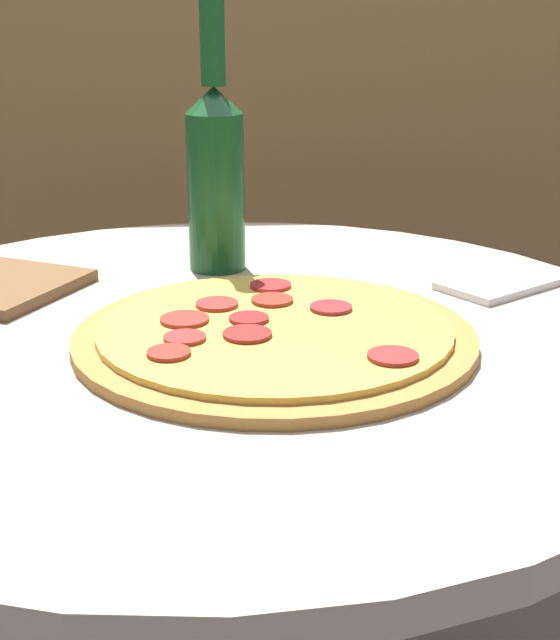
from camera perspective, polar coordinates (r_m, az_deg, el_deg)
table at (r=0.88m, az=-3.04°, el=-12.07°), size 0.81×0.81×0.71m
fence_panel at (r=1.65m, az=-3.82°, el=16.62°), size 1.68×0.04×1.79m
pizza at (r=0.75m, az=-0.04°, el=-0.87°), size 0.34×0.34×0.02m
beer_bottle at (r=0.95m, az=-3.89°, el=9.74°), size 0.06×0.06×0.30m
napkin at (r=0.93m, az=14.13°, el=2.30°), size 0.14×0.13×0.01m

